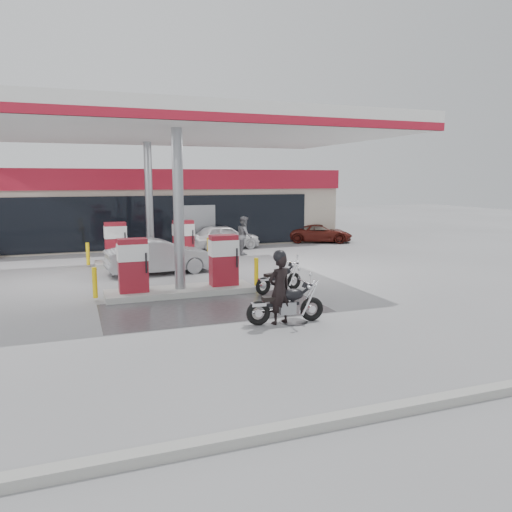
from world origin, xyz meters
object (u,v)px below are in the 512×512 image
(main_motorcycle, at_px, (287,305))
(attendant, at_px, (244,235))
(sedan_white, at_px, (224,237))
(parked_motorcycle, at_px, (280,279))
(biker_main, at_px, (279,289))
(hatchback_silver, at_px, (160,256))
(parked_car_right, at_px, (320,233))
(pump_island_near, at_px, (180,271))
(pump_island_far, at_px, (151,247))

(main_motorcycle, bearing_deg, attendant, 80.10)
(sedan_white, bearing_deg, parked_motorcycle, 168.67)
(main_motorcycle, height_order, biker_main, biker_main)
(biker_main, relative_size, sedan_white, 0.48)
(hatchback_silver, bearing_deg, parked_car_right, -62.72)
(hatchback_silver, xyz_separation_m, parked_car_right, (10.01, 6.40, -0.15))
(pump_island_near, xyz_separation_m, hatchback_silver, (-0.01, 3.60, -0.06))
(pump_island_far, height_order, attendant, attendant)
(biker_main, bearing_deg, hatchback_silver, -93.87)
(main_motorcycle, relative_size, attendant, 1.11)
(biker_main, relative_size, hatchback_silver, 0.44)
(main_motorcycle, xyz_separation_m, parked_motorcycle, (1.17, 3.21, -0.04))
(hatchback_silver, bearing_deg, pump_island_near, 174.80)
(pump_island_near, bearing_deg, attendant, 57.27)
(sedan_white, relative_size, hatchback_silver, 0.91)
(pump_island_near, relative_size, main_motorcycle, 2.56)
(pump_island_near, height_order, parked_motorcycle, pump_island_near)
(pump_island_near, xyz_separation_m, biker_main, (1.62, -3.99, 0.15))
(parked_motorcycle, bearing_deg, parked_car_right, 40.13)
(parked_motorcycle, xyz_separation_m, hatchback_silver, (-3.00, 4.39, 0.24))
(main_motorcycle, relative_size, parked_car_right, 0.55)
(attendant, distance_m, hatchback_silver, 5.65)
(parked_car_right, bearing_deg, pump_island_far, 134.41)
(pump_island_near, height_order, main_motorcycle, pump_island_near)
(parked_motorcycle, bearing_deg, pump_island_near, 148.45)
(parked_car_right, bearing_deg, hatchback_silver, 145.21)
(pump_island_near, bearing_deg, biker_main, -67.86)
(pump_island_near, distance_m, main_motorcycle, 4.40)
(parked_motorcycle, distance_m, parked_car_right, 12.86)
(pump_island_near, xyz_separation_m, parked_car_right, (10.00, 10.00, -0.21))
(parked_motorcycle, bearing_deg, biker_main, -129.97)
(sedan_white, xyz_separation_m, parked_car_right, (5.84, 0.80, -0.11))
(pump_island_near, xyz_separation_m, attendant, (4.50, 7.00, 0.19))
(biker_main, xyz_separation_m, parked_motorcycle, (1.37, 3.20, -0.45))
(parked_motorcycle, relative_size, attendant, 0.98)
(pump_island_far, bearing_deg, pump_island_near, -90.00)
(pump_island_near, xyz_separation_m, pump_island_far, (0.00, 6.00, 0.00))
(parked_motorcycle, height_order, sedan_white, sedan_white)
(parked_motorcycle, bearing_deg, pump_island_far, 96.94)
(pump_island_near, relative_size, hatchback_silver, 1.30)
(sedan_white, height_order, parked_car_right, sedan_white)
(sedan_white, height_order, attendant, attendant)
(parked_motorcycle, xyz_separation_m, attendant, (1.51, 7.79, 0.49))
(biker_main, bearing_deg, pump_island_near, -83.86)
(parked_motorcycle, bearing_deg, main_motorcycle, -126.92)
(parked_motorcycle, relative_size, hatchback_silver, 0.45)
(biker_main, height_order, parked_motorcycle, biker_main)
(parked_motorcycle, distance_m, sedan_white, 10.06)
(hatchback_silver, distance_m, parked_car_right, 11.88)
(parked_car_right, bearing_deg, sedan_white, 120.42)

